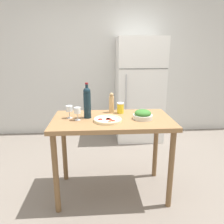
# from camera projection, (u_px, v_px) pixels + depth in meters

# --- Properties ---
(ground_plane) EXTENTS (14.00, 14.00, 0.00)m
(ground_plane) POSITION_uv_depth(u_px,v_px,m) (112.00, 191.00, 2.53)
(ground_plane) COLOR slate
(wall_back) EXTENTS (6.40, 0.06, 2.60)m
(wall_back) POSITION_uv_depth(u_px,v_px,m) (105.00, 66.00, 4.08)
(wall_back) COLOR silver
(wall_back) RESTS_ON ground_plane
(refrigerator) EXTENTS (0.80, 0.67, 1.80)m
(refrigerator) POSITION_uv_depth(u_px,v_px,m) (139.00, 90.00, 3.87)
(refrigerator) COLOR white
(refrigerator) RESTS_ON ground_plane
(prep_counter) EXTENTS (1.25, 0.70, 0.88)m
(prep_counter) POSITION_uv_depth(u_px,v_px,m) (112.00, 129.00, 2.33)
(prep_counter) COLOR olive
(prep_counter) RESTS_ON ground_plane
(wine_bottle) EXTENTS (0.08, 0.08, 0.37)m
(wine_bottle) POSITION_uv_depth(u_px,v_px,m) (87.00, 102.00, 2.27)
(wine_bottle) COLOR #142833
(wine_bottle) RESTS_ON prep_counter
(wine_glass_near) EXTENTS (0.07, 0.07, 0.13)m
(wine_glass_near) POSITION_uv_depth(u_px,v_px,m) (77.00, 111.00, 2.21)
(wine_glass_near) COLOR silver
(wine_glass_near) RESTS_ON prep_counter
(wine_glass_far) EXTENTS (0.07, 0.07, 0.13)m
(wine_glass_far) POSITION_uv_depth(u_px,v_px,m) (69.00, 109.00, 2.28)
(wine_glass_far) COLOR silver
(wine_glass_far) RESTS_ON prep_counter
(pepper_mill) EXTENTS (0.06, 0.06, 0.23)m
(pepper_mill) POSITION_uv_depth(u_px,v_px,m) (112.00, 103.00, 2.49)
(pepper_mill) COLOR tan
(pepper_mill) RESTS_ON prep_counter
(salad_bowl) EXTENTS (0.20, 0.20, 0.10)m
(salad_bowl) POSITION_uv_depth(u_px,v_px,m) (143.00, 115.00, 2.26)
(salad_bowl) COLOR silver
(salad_bowl) RESTS_ON prep_counter
(homemade_pizza) EXTENTS (0.28, 0.28, 0.03)m
(homemade_pizza) POSITION_uv_depth(u_px,v_px,m) (108.00, 120.00, 2.20)
(homemade_pizza) COLOR beige
(homemade_pizza) RESTS_ON prep_counter
(salt_canister) EXTENTS (0.08, 0.08, 0.12)m
(salt_canister) POSITION_uv_depth(u_px,v_px,m) (120.00, 108.00, 2.48)
(salt_canister) COLOR yellow
(salt_canister) RESTS_ON prep_counter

